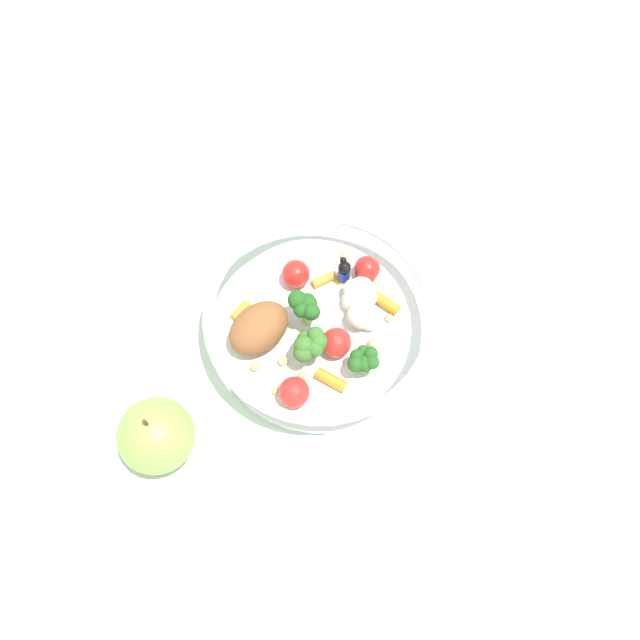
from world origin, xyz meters
TOP-DOWN VIEW (x-y plane):
  - ground_plane at (0.00, 0.00)m, footprint 2.40×2.40m
  - food_container at (0.02, -0.01)m, footprint 0.25×0.25m
  - loose_apple at (-0.13, 0.14)m, footprint 0.08×0.08m

SIDE VIEW (x-z plane):
  - ground_plane at x=0.00m, z-range 0.00..0.00m
  - food_container at x=0.02m, z-range 0.00..0.06m
  - loose_apple at x=-0.13m, z-range -0.01..0.08m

